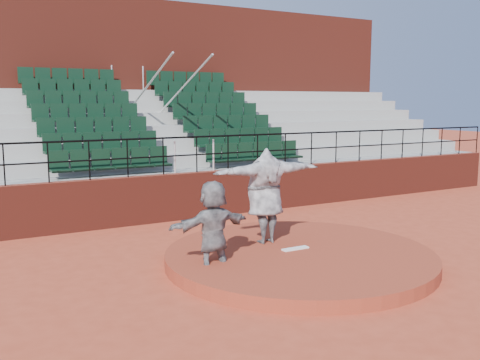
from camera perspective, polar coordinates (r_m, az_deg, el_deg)
ground at (r=11.18m, az=6.34°, el=-8.77°), size 90.00×90.00×0.00m
pitchers_mound at (r=11.14m, az=6.35°, el=-8.16°), size 5.50×5.50×0.25m
pitching_rubber at (r=11.22m, az=5.92°, el=-7.29°), size 0.60×0.15×0.03m
boundary_wall at (r=15.26m, az=-4.59°, el=-1.59°), size 24.00×0.30×1.30m
wall_railing at (r=15.08m, az=-4.65°, el=3.58°), size 24.04×0.05×1.03m
seating_deck at (r=18.50m, az=-9.34°, el=2.56°), size 24.00×5.97×4.63m
press_box_facade at (r=22.16m, az=-13.01°, el=8.87°), size 24.00×3.00×7.10m
pitcher at (r=11.49m, az=2.71°, el=-1.68°), size 2.55×0.78×2.06m
fielder at (r=10.15m, az=-2.90°, el=-5.15°), size 1.74×0.70×1.83m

